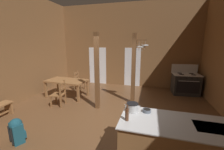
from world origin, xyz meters
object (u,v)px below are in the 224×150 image
object	(u,v)px
dining_table	(67,82)
ladderback_chair_by_post	(59,94)
backpack	(17,130)
bottle_tall_on_counter	(127,114)
mixing_bowl_on_counter	(147,111)
stockpot_on_counter	(132,107)
ladderback_chair_near_window	(78,81)
stove_range	(185,84)
kitchen_island	(178,145)

from	to	relation	value
dining_table	ladderback_chair_by_post	xyz separation A→B (m)	(0.24, -0.91, -0.20)
backpack	bottle_tall_on_counter	xyz separation A→B (m)	(2.56, 0.08, 0.70)
mixing_bowl_on_counter	stockpot_on_counter	bearing A→B (deg)	-170.48
ladderback_chair_near_window	backpack	xyz separation A→B (m)	(0.48, -3.94, -0.14)
dining_table	mixing_bowl_on_counter	world-z (taller)	mixing_bowl_on_counter
stove_range	mixing_bowl_on_counter	distance (m)	4.47
backpack	ladderback_chair_by_post	bearing A→B (deg)	97.39
mixing_bowl_on_counter	ladderback_chair_near_window	bearing A→B (deg)	134.63
ladderback_chair_by_post	bottle_tall_on_counter	size ratio (longest dim) A/B	3.08
ladderback_chair_near_window	mixing_bowl_on_counter	bearing A→B (deg)	-45.37
kitchen_island	bottle_tall_on_counter	distance (m)	1.11
kitchen_island	mixing_bowl_on_counter	bearing A→B (deg)	154.78
ladderback_chair_by_post	stockpot_on_counter	world-z (taller)	stockpot_on_counter
ladderback_chair_by_post	stockpot_on_counter	xyz separation A→B (m)	(2.88, -1.58, 0.53)
backpack	mixing_bowl_on_counter	bearing A→B (deg)	10.05
ladderback_chair_near_window	ladderback_chair_by_post	bearing A→B (deg)	-83.55
bottle_tall_on_counter	dining_table	bearing A→B (deg)	136.84
ladderback_chair_near_window	dining_table	bearing A→B (deg)	-91.74
dining_table	backpack	xyz separation A→B (m)	(0.51, -2.96, -0.34)
kitchen_island	stockpot_on_counter	xyz separation A→B (m)	(-0.89, 0.23, 0.54)
kitchen_island	ladderback_chair_near_window	size ratio (longest dim) A/B	2.29
stove_range	backpack	size ratio (longest dim) A/B	2.21
kitchen_island	stockpot_on_counter	size ratio (longest dim) A/B	6.82
ladderback_chair_by_post	bottle_tall_on_counter	bearing A→B (deg)	-34.90
dining_table	ladderback_chair_near_window	size ratio (longest dim) A/B	1.85
backpack	mixing_bowl_on_counter	xyz separation A→B (m)	(2.90, 0.51, 0.61)
stove_range	stockpot_on_counter	xyz separation A→B (m)	(-1.91, -4.20, 0.50)
ladderback_chair_near_window	ladderback_chair_by_post	xyz separation A→B (m)	(0.21, -1.89, 0.00)
ladderback_chair_near_window	bottle_tall_on_counter	distance (m)	4.95
ladderback_chair_near_window	mixing_bowl_on_counter	distance (m)	4.84
backpack	kitchen_island	bearing A→B (deg)	3.79
backpack	mixing_bowl_on_counter	distance (m)	3.01
stove_range	mixing_bowl_on_counter	world-z (taller)	stove_range
ladderback_chair_by_post	bottle_tall_on_counter	xyz separation A→B (m)	(2.82, -1.97, 0.57)
dining_table	mixing_bowl_on_counter	size ratio (longest dim) A/B	10.08
stove_range	ladderback_chair_near_window	distance (m)	5.05
dining_table	backpack	world-z (taller)	dining_table
backpack	stockpot_on_counter	world-z (taller)	stockpot_on_counter
stove_range	ladderback_chair_near_window	xyz separation A→B (m)	(-5.00, -0.72, -0.03)
kitchen_island	backpack	size ratio (longest dim) A/B	3.65
backpack	bottle_tall_on_counter	distance (m)	2.65
mixing_bowl_on_counter	bottle_tall_on_counter	bearing A→B (deg)	-128.32
stockpot_on_counter	ladderback_chair_by_post	bearing A→B (deg)	151.17
stockpot_on_counter	dining_table	bearing A→B (deg)	141.41
kitchen_island	dining_table	distance (m)	4.85
ladderback_chair_near_window	kitchen_island	bearing A→B (deg)	-42.97
kitchen_island	dining_table	xyz separation A→B (m)	(-4.01, 2.72, 0.20)
stove_range	mixing_bowl_on_counter	size ratio (longest dim) A/B	7.58
kitchen_island	mixing_bowl_on_counter	distance (m)	0.82
stockpot_on_counter	bottle_tall_on_counter	size ratio (longest dim) A/B	1.03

